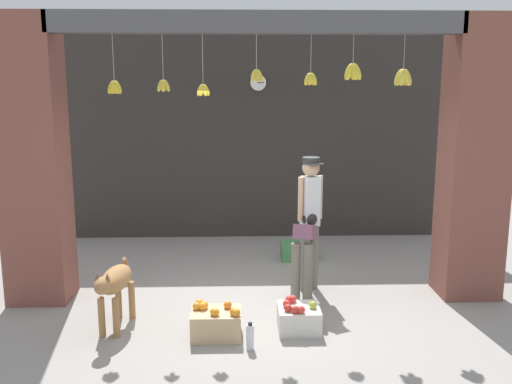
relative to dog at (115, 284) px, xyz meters
The scene contains 13 objects.
ground_plane 1.72m from the dog, 21.64° to the left, with size 60.00×60.00×0.00m, color gray.
shop_back_wall 4.16m from the dog, 67.51° to the left, with size 6.50×0.12×3.36m, color #2D2B28.
shop_pillar_left 1.83m from the dog, 139.86° to the left, with size 0.70×0.60×3.36m, color brown.
shop_pillar_right 4.38m from the dog, 12.38° to the left, with size 0.70×0.60×3.36m, color brown.
storefront_awning 3.18m from the dog, 25.01° to the left, with size 4.60×0.26×0.93m.
dog is the anchor object (origin of this frame).
shopkeeper 2.52m from the dog, 26.97° to the left, with size 0.32×0.31×1.69m.
worker_stooping 2.20m from the dog, 18.04° to the left, with size 0.38×0.78×1.02m.
fruit_crate_oranges 1.15m from the dog, 11.43° to the right, with size 0.51×0.41×0.35m.
fruit_crate_apples 1.98m from the dog, ahead, with size 0.44×0.43×0.33m.
produce_box_green 3.23m from the dog, 46.92° to the left, with size 0.50×0.34×0.26m, color #42844C.
water_bottle 1.56m from the dog, 20.02° to the right, with size 0.08×0.08×0.28m.
wall_clock 4.47m from the dog, 65.55° to the left, with size 0.27×0.03×0.27m.
Camera 1 is at (-0.21, -6.35, 2.61)m, focal length 40.00 mm.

